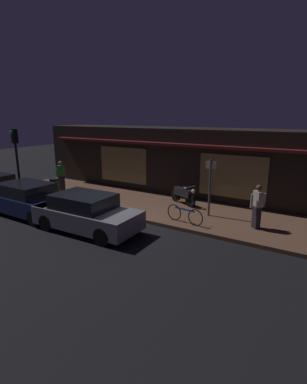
% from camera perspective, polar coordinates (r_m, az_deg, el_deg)
% --- Properties ---
extents(ground_plane, '(60.00, 60.00, 0.00)m').
position_cam_1_polar(ground_plane, '(12.06, -8.16, -6.47)').
color(ground_plane, black).
extents(sidewalk_slab, '(18.00, 4.00, 0.15)m').
position_cam_1_polar(sidewalk_slab, '(14.31, -0.42, -2.62)').
color(sidewalk_slab, brown).
rests_on(sidewalk_slab, ground_plane).
extents(storefront_building, '(18.00, 3.30, 3.60)m').
position_cam_1_polar(storefront_building, '(16.82, 5.82, 5.91)').
color(storefront_building, black).
rests_on(storefront_building, ground_plane).
extents(motorcycle, '(1.60, 0.88, 0.97)m').
position_cam_1_polar(motorcycle, '(14.24, 5.71, -0.39)').
color(motorcycle, black).
rests_on(motorcycle, sidewalk_slab).
extents(bicycle_parked, '(1.65, 0.42, 0.91)m').
position_cam_1_polar(bicycle_parked, '(11.82, 5.92, -4.21)').
color(bicycle_parked, black).
rests_on(bicycle_parked, sidewalk_slab).
extents(person_photographer, '(0.40, 0.62, 1.67)m').
position_cam_1_polar(person_photographer, '(17.43, -17.13, 3.05)').
color(person_photographer, '#28232D').
rests_on(person_photographer, sidewalk_slab).
extents(person_bystander, '(0.47, 0.52, 1.67)m').
position_cam_1_polar(person_bystander, '(11.71, 19.16, -2.46)').
color(person_bystander, '#28232D').
rests_on(person_bystander, sidewalk_slab).
extents(sign_post, '(0.44, 0.09, 2.40)m').
position_cam_1_polar(sign_post, '(12.57, 10.68, 1.49)').
color(sign_post, '#47474C').
rests_on(sign_post, sidewalk_slab).
extents(trash_bin, '(0.48, 0.48, 0.93)m').
position_cam_1_polar(trash_bin, '(16.48, -18.30, 0.88)').
color(trash_bin, '#2D4C33').
rests_on(trash_bin, sidewalk_slab).
extents(traffic_light_pole, '(0.24, 0.33, 3.60)m').
position_cam_1_polar(traffic_light_pole, '(16.87, -24.68, 7.01)').
color(traffic_light_pole, black).
rests_on(traffic_light_pole, ground_plane).
extents(parked_car_far, '(4.11, 1.80, 1.42)m').
position_cam_1_polar(parked_car_far, '(14.15, -22.70, -1.32)').
color(parked_car_far, black).
rests_on(parked_car_far, ground_plane).
extents(parked_car_across, '(4.16, 1.89, 1.42)m').
position_cam_1_polar(parked_car_across, '(11.56, -12.67, -3.90)').
color(parked_car_across, black).
rests_on(parked_car_across, ground_plane).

